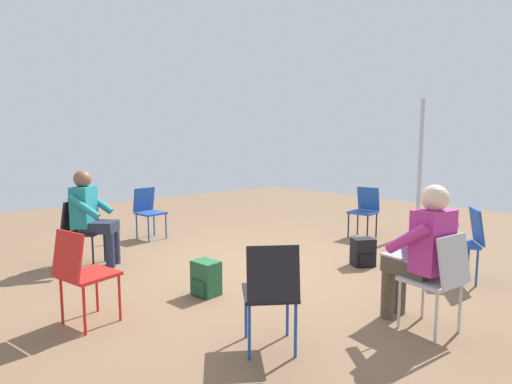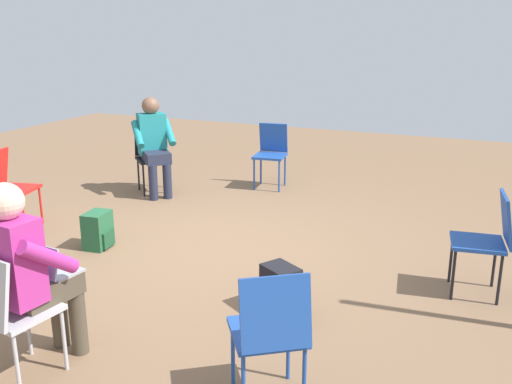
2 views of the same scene
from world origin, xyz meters
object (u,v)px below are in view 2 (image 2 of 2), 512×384
Objects in this scene: chair_northeast at (270,329)px; backpack_near_laptop_user at (281,291)px; backpack_by_empty_chair at (98,232)px; person_in_teal at (154,141)px; person_with_laptop at (28,267)px; chair_east at (7,308)px; chair_southwest at (152,154)px; chair_south at (8,184)px; chair_north at (488,237)px; chair_west at (271,151)px.

chair_northeast reaches higher than backpack_near_laptop_user.
person_in_teal is at bearing -163.89° from backpack_by_empty_chair.
person_with_laptop is at bearing 153.19° from chair_northeast.
chair_east and chair_southwest have the same top height.
chair_south is 0.69× the size of person_with_laptop.
person_in_teal is at bearing 90.00° from chair_southwest.
person_with_laptop is at bearing 34.76° from chair_south.
person_with_laptop is (2.23, -2.52, 0.20)m from chair_north.
person_with_laptop reaches higher than backpack_by_empty_chair.
backpack_by_empty_chair is (2.75, -0.71, -0.34)m from chair_west.
chair_north is at bearing 79.88° from chair_south.
chair_west is at bearing 164.97° from chair_southwest.
chair_southwest is 2.07m from backpack_by_empty_chair.
chair_east is at bearing 25.62° from backpack_by_empty_chair.
person_with_laptop is 2.13m from backpack_by_empty_chair.
chair_west and chair_southwest have the same top height.
chair_south and chair_north have the same top height.
chair_northeast is 1.00× the size of chair_east.
person_with_laptop is at bearing 67.46° from chair_southwest.
chair_northeast is at bearing 85.34° from person_in_teal.
chair_west is 4.74m from chair_east.
backpack_by_empty_chair is (-0.49, -2.10, 0.00)m from backpack_near_laptop_user.
chair_south is 2.36× the size of backpack_by_empty_chair.
chair_northeast is 2.36× the size of backpack_near_laptop_user.
chair_west reaches higher than backpack_near_laptop_user.
chair_north is 4.27m from person_in_teal.
backpack_near_laptop_user is at bearing 92.72° from person_in_teal.
chair_southwest is 2.36× the size of backpack_near_laptop_user.
chair_southwest is (0.81, -1.35, 0.00)m from chair_west.
chair_south is at bearing 146.23° from person_with_laptop.
person_in_teal is 1.97m from backpack_by_empty_chair.
chair_north is at bearing 96.81° from backpack_by_empty_chair.
chair_west is 1.00× the size of chair_east.
chair_northeast is at bearing 104.24° from chair_west.
backpack_by_empty_chair is at bearing 125.57° from person_with_laptop.
chair_east is 2.36× the size of backpack_by_empty_chair.
chair_east is (0.39, -1.51, 0.00)m from chair_northeast.
chair_east is at bearing -90.00° from person_with_laptop.
chair_west is 2.86m from backpack_by_empty_chair.
person_with_laptop is (-0.17, 0.02, 0.20)m from chair_east.
person_with_laptop reaches higher than chair_west.
person_in_teal is at bearing 29.02° from chair_west.
chair_northeast is at bearing 21.94° from chair_east.
person_in_teal is (0.92, -1.23, 0.20)m from chair_west.
backpack_near_laptop_user is at bearing 115.02° from chair_north.
chair_west is 1.58m from chair_southwest.
backpack_by_empty_chair is (1.94, 0.65, -0.34)m from chair_southwest.
chair_south is 2.91m from person_with_laptop.
chair_east is 0.26m from person_with_laptop.
chair_northeast is 4.71m from chair_southwest.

